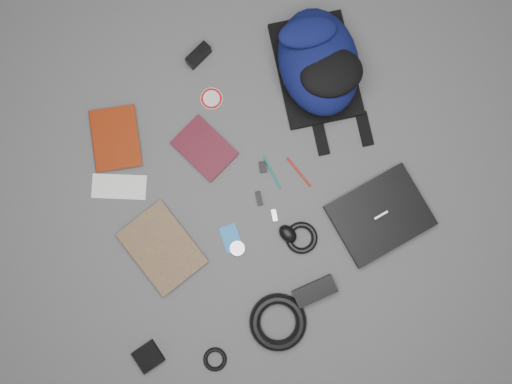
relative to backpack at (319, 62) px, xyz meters
name	(u,v)px	position (x,y,z in m)	size (l,w,h in m)	color
ground	(256,192)	(-0.37, -0.33, -0.09)	(4.00, 4.00, 0.00)	#4F4F51
backpack	(319,62)	(0.00, 0.00, 0.00)	(0.30, 0.43, 0.18)	#080C34
laptop	(380,215)	(0.01, -0.57, -0.07)	(0.32, 0.25, 0.03)	black
textbook_red	(92,142)	(-0.84, 0.05, -0.08)	(0.17, 0.22, 0.02)	maroon
comic_book	(139,266)	(-0.84, -0.42, -0.08)	(0.20, 0.28, 0.02)	#C6880E
envelope	(119,187)	(-0.81, -0.13, -0.09)	(0.19, 0.09, 0.00)	white
dvd_case	(204,148)	(-0.48, -0.12, -0.08)	(0.14, 0.20, 0.02)	#3A0B14
compact_camera	(198,55)	(-0.38, 0.20, -0.06)	(0.10, 0.03, 0.05)	black
sticker_disc	(211,99)	(-0.39, 0.05, -0.09)	(0.08, 0.08, 0.00)	silver
pen_teal	(272,172)	(-0.29, -0.29, -0.09)	(0.01, 0.01, 0.13)	#0C656D
pen_red	(299,172)	(-0.20, -0.32, -0.09)	(0.01, 0.01, 0.13)	#AA180D
id_badge	(231,238)	(-0.51, -0.45, -0.09)	(0.06, 0.09, 0.00)	blue
usb_black	(259,198)	(-0.37, -0.36, -0.08)	(0.02, 0.05, 0.01)	black
usb_silver	(274,215)	(-0.34, -0.43, -0.09)	(0.02, 0.04, 0.01)	#A8A7A9
key_fob	(263,167)	(-0.31, -0.26, -0.08)	(0.02, 0.04, 0.01)	black
mouse	(288,234)	(-0.32, -0.51, -0.07)	(0.05, 0.07, 0.04)	black
headphone_left	(192,259)	(-0.66, -0.47, -0.08)	(0.05, 0.05, 0.01)	#BABABC
headphone_right	(237,248)	(-0.50, -0.49, -0.08)	(0.05, 0.05, 0.01)	#A3A3A5
cable_coil	(301,238)	(-0.28, -0.54, -0.08)	(0.11, 0.11, 0.02)	black
power_brick	(315,291)	(-0.31, -0.73, -0.07)	(0.15, 0.06, 0.04)	black
power_cord_coil	(278,322)	(-0.47, -0.78, -0.07)	(0.20, 0.20, 0.04)	black
pouch	(148,357)	(-0.93, -0.72, -0.08)	(0.08, 0.08, 0.02)	black
earbud_coil	(215,359)	(-0.72, -0.82, -0.08)	(0.08, 0.08, 0.02)	black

